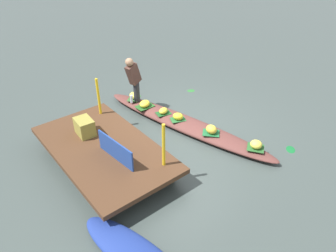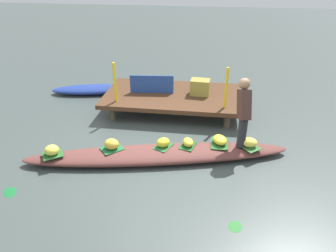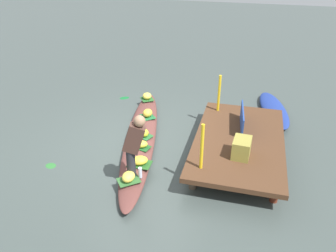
{
  "view_description": "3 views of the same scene",
  "coord_description": "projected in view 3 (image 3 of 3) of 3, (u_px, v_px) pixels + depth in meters",
  "views": [
    {
      "loc": [
        -4.77,
        4.34,
        4.22
      ],
      "look_at": [
        -0.06,
        0.53,
        0.28
      ],
      "focal_mm": 33.71,
      "sensor_mm": 36.0,
      "label": 1
    },
    {
      "loc": [
        0.87,
        -4.81,
        3.31
      ],
      "look_at": [
        0.12,
        0.51,
        0.44
      ],
      "focal_mm": 34.18,
      "sensor_mm": 36.0,
      "label": 2
    },
    {
      "loc": [
        6.1,
        2.23,
        4.01
      ],
      "look_at": [
        0.08,
        0.65,
        0.55
      ],
      "focal_mm": 35.91,
      "sensor_mm": 36.0,
      "label": 3
    }
  ],
  "objects": [
    {
      "name": "banana_bunch_1",
      "position": [
        148.0,
        113.0,
        8.17
      ],
      "size": [
        0.27,
        0.24,
        0.19
      ],
      "primitive_type": "ellipsoid",
      "rotation": [
        0.0,
        0.0,
        3.1
      ],
      "color": "gold",
      "rests_on": "vendor_boat"
    },
    {
      "name": "produce_crate",
      "position": [
        242.0,
        148.0,
        6.29
      ],
      "size": [
        0.46,
        0.35,
        0.36
      ],
      "primitive_type": "cube",
      "rotation": [
        0.0,
        0.0,
        -0.07
      ],
      "color": "olive",
      "rests_on": "dock_platform"
    },
    {
      "name": "banana_bunch_5",
      "position": [
        128.0,
        177.0,
        5.99
      ],
      "size": [
        0.3,
        0.25,
        0.17
      ],
      "primitive_type": "ellipsoid",
      "rotation": [
        0.0,
        0.0,
        6.18
      ],
      "color": "#F9DC4F",
      "rests_on": "vendor_boat"
    },
    {
      "name": "vendor_boat",
      "position": [
        141.0,
        138.0,
        7.55
      ],
      "size": [
        4.86,
        1.69,
        0.22
      ],
      "primitive_type": "ellipsoid",
      "rotation": [
        0.0,
        0.0,
        0.22
      ],
      "color": "brown",
      "rests_on": "ground"
    },
    {
      "name": "railing_post_east",
      "position": [
        202.0,
        147.0,
        5.83
      ],
      "size": [
        0.06,
        0.06,
        0.89
      ],
      "primitive_type": "cylinder",
      "color": "yellow",
      "rests_on": "dock_platform"
    },
    {
      "name": "banana_bunch_3",
      "position": [
        147.0,
        96.0,
        9.07
      ],
      "size": [
        0.31,
        0.3,
        0.18
      ],
      "primitive_type": "ellipsoid",
      "rotation": [
        0.0,
        0.0,
        0.31
      ],
      "color": "#ECDA4A",
      "rests_on": "vendor_boat"
    },
    {
      "name": "water_bottle",
      "position": [
        140.0,
        173.0,
        6.07
      ],
      "size": [
        0.07,
        0.07,
        0.21
      ],
      "primitive_type": "cylinder",
      "color": "silver",
      "rests_on": "vendor_boat"
    },
    {
      "name": "market_banner",
      "position": [
        242.0,
        119.0,
        7.25
      ],
      "size": [
        1.02,
        0.12,
        0.43
      ],
      "primitive_type": "cube",
      "rotation": [
        0.0,
        0.0,
        0.09
      ],
      "color": "navy",
      "rests_on": "dock_platform"
    },
    {
      "name": "railing_post_west",
      "position": [
        219.0,
        93.0,
        7.86
      ],
      "size": [
        0.06,
        0.06,
        0.89
      ],
      "primitive_type": "cylinder",
      "color": "yellow",
      "rests_on": "dock_platform"
    },
    {
      "name": "leaf_mat_4",
      "position": [
        144.0,
        136.0,
        7.4
      ],
      "size": [
        0.37,
        0.42,
        0.01
      ],
      "primitive_type": "cube",
      "rotation": [
        0.0,
        0.0,
        1.18
      ],
      "color": "#26612E",
      "rests_on": "vendor_boat"
    },
    {
      "name": "banana_bunch_2",
      "position": [
        140.0,
        160.0,
        6.44
      ],
      "size": [
        0.35,
        0.39,
        0.16
      ],
      "primitive_type": "ellipsoid",
      "rotation": [
        0.0,
        0.0,
        2.03
      ],
      "color": "yellow",
      "rests_on": "vendor_boat"
    },
    {
      "name": "vendor_person",
      "position": [
        134.0,
        143.0,
        5.82
      ],
      "size": [
        0.27,
        0.45,
        1.24
      ],
      "color": "#28282D",
      "rests_on": "vendor_boat"
    },
    {
      "name": "banana_bunch_0",
      "position": [
        142.0,
        144.0,
        6.97
      ],
      "size": [
        0.26,
        0.3,
        0.14
      ],
      "primitive_type": "ellipsoid",
      "rotation": [
        0.0,
        0.0,
        5.02
      ],
      "color": "yellow",
      "rests_on": "vendor_boat"
    },
    {
      "name": "leaf_mat_2",
      "position": [
        140.0,
        164.0,
        6.48
      ],
      "size": [
        0.31,
        0.44,
        0.01
      ],
      "primitive_type": "cube",
      "rotation": [
        0.0,
        0.0,
        1.57
      ],
      "color": "#255722",
      "rests_on": "vendor_boat"
    },
    {
      "name": "leaf_mat_0",
      "position": [
        142.0,
        147.0,
        7.0
      ],
      "size": [
        0.32,
        0.4,
        0.01
      ],
      "primitive_type": "cube",
      "rotation": [
        0.0,
        0.0,
        1.32
      ],
      "color": "#1D5123",
      "rests_on": "vendor_boat"
    },
    {
      "name": "canal_water",
      "position": [
        141.0,
        142.0,
        7.6
      ],
      "size": [
        40.0,
        40.0,
        0.0
      ],
      "primitive_type": "plane",
      "color": "#3D4744",
      "rests_on": "ground"
    },
    {
      "name": "leaf_mat_3",
      "position": [
        147.0,
        99.0,
        9.11
      ],
      "size": [
        0.46,
        0.45,
        0.01
      ],
      "primitive_type": "cube",
      "rotation": [
        0.0,
        0.0,
        0.6
      ],
      "color": "#275B28",
      "rests_on": "vendor_boat"
    },
    {
      "name": "dock_platform",
      "position": [
        239.0,
        141.0,
        6.95
      ],
      "size": [
        3.2,
        1.8,
        0.42
      ],
      "color": "#4C301D",
      "rests_on": "ground"
    },
    {
      "name": "leaf_mat_1",
      "position": [
        148.0,
        116.0,
        8.21
      ],
      "size": [
        0.47,
        0.47,
        0.01
      ],
      "primitive_type": "cube",
      "rotation": [
        0.0,
        0.0,
        0.72
      ],
      "color": "#1E6334",
      "rests_on": "vendor_boat"
    },
    {
      "name": "drifting_plant_0",
      "position": [
        51.0,
        166.0,
        6.8
      ],
      "size": [
        0.25,
        0.28,
        0.01
      ],
      "primitive_type": "ellipsoid",
      "rotation": [
        0.0,
        0.0,
        1.22
      ],
      "color": "#2B6D2F",
      "rests_on": "ground"
    },
    {
      "name": "leaf_mat_5",
      "position": [
        129.0,
        180.0,
        6.03
      ],
      "size": [
        0.47,
        0.48,
        0.01
      ],
      "primitive_type": "cube",
      "rotation": [
        0.0,
        0.0,
        2.25
      ],
      "color": "#31622E",
      "rests_on": "vendor_boat"
    },
    {
      "name": "drifting_plant_1",
      "position": [
        124.0,
        98.0,
        9.71
      ],
      "size": [
        0.32,
        0.34,
        0.01
      ],
      "primitive_type": "ellipsoid",
      "rotation": [
        0.0,
        0.0,
        2.25
      ],
      "color": "#15642C",
      "rests_on": "ground"
    },
    {
      "name": "banana_bunch_4",
      "position": [
        144.0,
        133.0,
        7.36
      ],
      "size": [
        0.32,
        0.31,
        0.17
      ],
      "primitive_type": "ellipsoid",
      "rotation": [
        0.0,
        0.0,
        0.61
      ],
      "color": "yellow",
      "rests_on": "vendor_boat"
    },
    {
      "name": "moored_boat",
      "position": [
        274.0,
        109.0,
        8.83
      ],
      "size": [
        2.24,
        1.04,
        0.21
      ],
      "primitive_type": "ellipsoid",
      "rotation": [
        0.0,
        0.0,
        0.21
      ],
      "color": "navy",
      "rests_on": "ground"
    }
  ]
}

